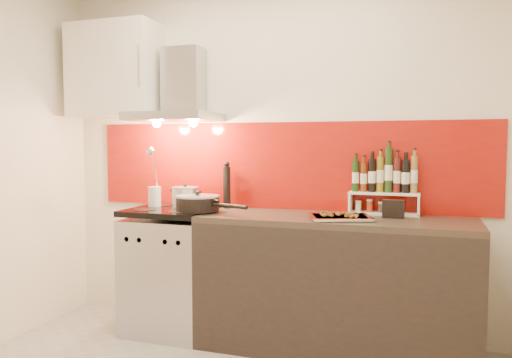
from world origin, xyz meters
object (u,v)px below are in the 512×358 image
(pepper_mill, at_px, (227,185))
(counter, at_px, (334,284))
(saute_pan, at_px, (198,203))
(range_stove, at_px, (173,271))
(stock_pot, at_px, (185,197))
(baking_tray, at_px, (339,217))

(pepper_mill, bearing_deg, counter, -13.32)
(saute_pan, xyz_separation_m, pepper_mill, (0.10, 0.28, 0.11))
(range_stove, height_order, stock_pot, stock_pot)
(counter, height_order, baking_tray, baking_tray)
(range_stove, bearing_deg, baking_tray, -4.01)
(saute_pan, height_order, pepper_mill, pepper_mill)
(counter, height_order, stock_pot, stock_pot)
(stock_pot, height_order, saute_pan, stock_pot)
(range_stove, bearing_deg, counter, 0.23)
(range_stove, distance_m, baking_tray, 1.33)
(range_stove, relative_size, baking_tray, 1.95)
(counter, relative_size, pepper_mill, 5.11)
(pepper_mill, relative_size, baking_tray, 0.76)
(pepper_mill, bearing_deg, range_stove, -149.52)
(pepper_mill, bearing_deg, saute_pan, -110.34)
(baking_tray, bearing_deg, stock_pot, 170.96)
(saute_pan, bearing_deg, stock_pot, 137.39)
(counter, bearing_deg, pepper_mill, 166.68)
(baking_tray, bearing_deg, saute_pan, 179.18)
(counter, distance_m, stock_pot, 1.27)
(saute_pan, xyz_separation_m, baking_tray, (1.00, -0.01, -0.05))
(range_stove, xyz_separation_m, stock_pot, (0.06, 0.10, 0.54))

